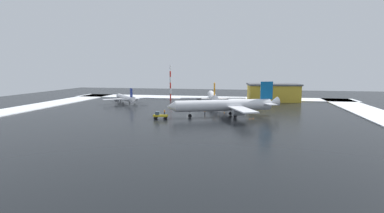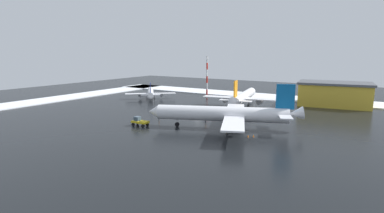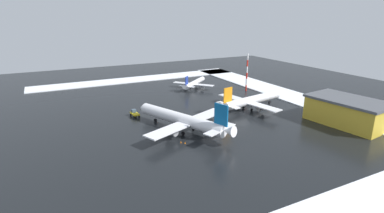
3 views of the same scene
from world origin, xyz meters
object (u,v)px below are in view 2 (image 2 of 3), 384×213
object	(u,v)px
pushback_tug	(139,121)
ground_crew_by_nose_gear	(159,115)
traffic_cone_near_nose	(233,121)
traffic_cone_wingtip_side	(248,136)
airplane_foreground_jet	(225,114)
antenna_mast	(207,76)
traffic_cone_mid_line	(253,136)
airplane_parked_portside	(151,93)
cargo_hangar	(334,94)
ground_crew_near_tug	(206,119)
airplane_far_rear	(244,97)

from	to	relation	value
pushback_tug	ground_crew_by_nose_gear	distance (m)	10.04
traffic_cone_near_nose	traffic_cone_wingtip_side	distance (m)	15.65
pushback_tug	airplane_foreground_jet	bearing A→B (deg)	-159.73
pushback_tug	antenna_mast	xyz separation A→B (m)	(12.55, -59.03, 7.68)
traffic_cone_mid_line	traffic_cone_wingtip_side	world-z (taller)	same
airplane_parked_portside	pushback_tug	size ratio (longest dim) A/B	4.43
ground_crew_by_nose_gear	airplane_foreground_jet	bearing A→B (deg)	112.21
cargo_hangar	traffic_cone_wingtip_side	bearing A→B (deg)	72.13
ground_crew_near_tug	airplane_far_rear	bearing A→B (deg)	2.59
antenna_mast	traffic_cone_wingtip_side	world-z (taller)	antenna_mast
airplane_foreground_jet	traffic_cone_wingtip_side	bearing A→B (deg)	128.98
ground_crew_by_nose_gear	traffic_cone_mid_line	size ratio (longest dim) A/B	3.11
airplane_foreground_jet	traffic_cone_mid_line	size ratio (longest dim) A/B	68.97
airplane_foreground_jet	antenna_mast	distance (m)	59.77
airplane_foreground_jet	cargo_hangar	distance (m)	55.51
airplane_foreground_jet	airplane_parked_portside	bearing A→B (deg)	-53.55
airplane_parked_portside	ground_crew_by_nose_gear	size ratio (longest dim) A/B	12.35
traffic_cone_wingtip_side	traffic_cone_near_nose	bearing A→B (deg)	-52.80
ground_crew_by_nose_gear	traffic_cone_near_nose	xyz separation A→B (m)	(-20.62, -7.80, -0.70)
antenna_mast	traffic_cone_mid_line	xyz separation A→B (m)	(-42.32, 52.88, -8.69)
airplane_foreground_jet	ground_crew_near_tug	size ratio (longest dim) A/B	22.18
airplane_foreground_jet	pushback_tug	bearing A→B (deg)	2.24
ground_crew_by_nose_gear	traffic_cone_near_nose	size ratio (longest dim) A/B	3.11
airplane_foreground_jet	ground_crew_by_nose_gear	xyz separation A→B (m)	(22.02, -0.33, -2.94)
pushback_tug	traffic_cone_wingtip_side	size ratio (longest dim) A/B	8.66
pushback_tug	traffic_cone_wingtip_side	xyz separation A→B (m)	(-28.77, -5.28, -1.01)
antenna_mast	pushback_tug	bearing A→B (deg)	102.01
pushback_tug	traffic_cone_near_nose	xyz separation A→B (m)	(-19.31, -17.75, -1.01)
airplane_far_rear	cargo_hangar	bearing A→B (deg)	-67.72
cargo_hangar	traffic_cone_wingtip_side	distance (m)	57.71
ground_crew_by_nose_gear	ground_crew_near_tug	bearing A→B (deg)	126.97
pushback_tug	ground_crew_by_nose_gear	world-z (taller)	pushback_tug
pushback_tug	traffic_cone_wingtip_side	world-z (taller)	pushback_tug
pushback_tug	traffic_cone_mid_line	world-z (taller)	pushback_tug
airplane_foreground_jet	airplane_parked_portside	distance (m)	58.20
traffic_cone_mid_line	pushback_tug	bearing A→B (deg)	11.67
ground_crew_by_nose_gear	antenna_mast	distance (m)	50.98
cargo_hangar	traffic_cone_mid_line	size ratio (longest dim) A/B	48.43
airplane_parked_portside	traffic_cone_wingtip_side	size ratio (longest dim) A/B	38.38
airplane_far_rear	antenna_mast	world-z (taller)	antenna_mast
ground_crew_by_nose_gear	traffic_cone_mid_line	bearing A→B (deg)	106.08
pushback_tug	cargo_hangar	size ratio (longest dim) A/B	0.18
antenna_mast	ground_crew_by_nose_gear	bearing A→B (deg)	102.90
cargo_hangar	traffic_cone_near_nose	bearing A→B (deg)	58.24
ground_crew_near_tug	cargo_hangar	distance (m)	55.47
ground_crew_near_tug	traffic_cone_mid_line	world-z (taller)	ground_crew_near_tug
airplane_far_rear	traffic_cone_near_nose	world-z (taller)	airplane_far_rear
airplane_parked_portside	traffic_cone_mid_line	size ratio (longest dim) A/B	38.38
airplane_foreground_jet	traffic_cone_wingtip_side	size ratio (longest dim) A/B	68.97
airplane_far_rear	traffic_cone_wingtip_side	world-z (taller)	airplane_far_rear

